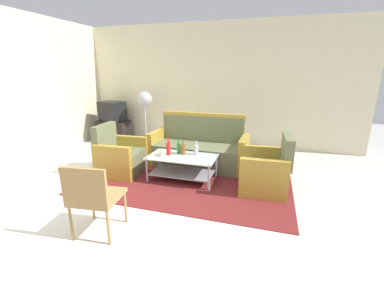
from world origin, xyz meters
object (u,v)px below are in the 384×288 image
Objects in this scene: coffee_table at (182,164)px; bottle_brown at (183,149)px; armchair_left at (120,157)px; bottle_green at (179,148)px; bottle_red at (168,149)px; wicker_chair at (93,195)px; bottle_clear at (196,149)px; cup at (162,153)px; couch at (199,150)px; tv_stand at (114,131)px; pedestal_fan at (144,102)px; television at (112,111)px; armchair_right at (265,172)px.

bottle_brown reaches higher than coffee_table.
armchair_left is 3.52× the size of bottle_green.
bottle_red is 1.71m from wicker_chair.
bottle_clear is 0.56m from cup.
couch reaches higher than wicker_chair.
pedestal_fan is (0.88, 0.05, 0.75)m from tv_stand.
bottle_clear reaches higher than cup.
television reaches higher than wicker_chair.
couch reaches higher than bottle_brown.
bottle_red is (0.89, 0.04, 0.23)m from armchair_left.
armchair_right is 1.35m from bottle_brown.
cup is (-0.31, -0.09, 0.19)m from coffee_table.
bottle_red reaches higher than bottle_green.
bottle_brown is 3.01m from tv_stand.
cup is 2.42m from pedestal_fan.
bottle_red is at bearing 77.33° from wicker_chair.
armchair_left is at bearing -172.09° from bottle_clear.
bottle_brown is at bearing 34.84° from cup.
wicker_chair is (-0.17, -1.70, -0.02)m from bottle_red.
cup is at bearing 90.79° from armchair_right.
bottle_brown is 0.33× the size of television.
bottle_clear is at bearing 79.92° from armchair_right.
tv_stand is at bearing 141.07° from bottle_red.
armchair_right reaches higher than wicker_chair.
couch is 0.66m from bottle_brown.
wicker_chair is at bearing -107.95° from bottle_clear.
bottle_clear is 0.29× the size of tv_stand.
armchair_right reaches higher than bottle_red.
bottle_green is 2.93m from tv_stand.
television is (-2.38, 1.69, 0.26)m from bottle_green.
pedestal_fan reaches higher than couch.
coffee_table is 0.25m from bottle_brown.
armchair_left reaches higher than bottle_red.
cup is 2.90m from tv_stand.
tv_stand is (-2.46, 1.72, -0.24)m from bottle_brown.
cup is (-0.39, -0.82, 0.14)m from couch.
television reaches higher than bottle_green.
bottle_green is 0.19× the size of pedestal_fan.
armchair_left is 1.83m from wicker_chair.
wicker_chair is (-0.09, -1.60, 0.03)m from cup.
pedestal_fan reaches higher than armchair_left.
television reaches higher than couch.
bottle_red is (-0.13, -0.12, 0.01)m from bottle_green.
pedestal_fan is 1.51× the size of wicker_chair.
bottle_green is 1.85m from wicker_chair.
bottle_red is (-0.43, -0.15, 0.02)m from bottle_clear.
tv_stand is (-2.38, 1.69, -0.24)m from bottle_green.
armchair_right is at bearing 0.90° from coffee_table.
wicker_chair is at bearing -71.42° from pedestal_fan.
couch is 18.17× the size of cup.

